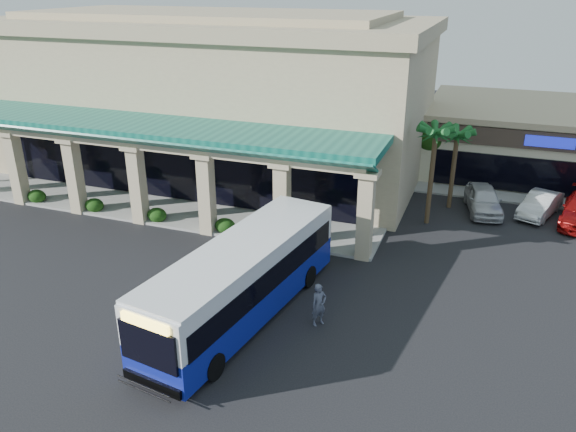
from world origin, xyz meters
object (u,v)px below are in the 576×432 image
at_px(transit_bus, 243,281).
at_px(car_silver, 483,200).
at_px(car_white, 540,204).
at_px(pedestrian, 319,305).

bearing_deg(transit_bus, car_silver, 68.73).
height_order(transit_bus, car_white, transit_bus).
xyz_separation_m(car_silver, car_white, (3.29, 0.58, -0.09)).
xyz_separation_m(transit_bus, car_white, (12.34, 16.44, -0.99)).
xyz_separation_m(transit_bus, pedestrian, (3.18, 0.51, -0.76)).
height_order(transit_bus, car_silver, transit_bus).
bearing_deg(pedestrian, car_white, 9.88).
height_order(car_silver, car_white, car_silver).
height_order(pedestrian, car_white, pedestrian).
relative_size(pedestrian, car_silver, 0.40).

